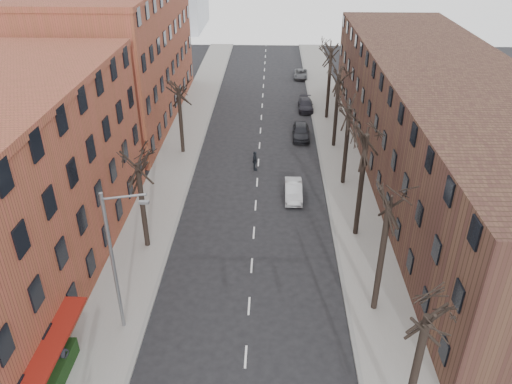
# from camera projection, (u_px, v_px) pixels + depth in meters

# --- Properties ---
(sidewalk_left) EXTENTS (4.00, 90.00, 0.15)m
(sidewalk_left) POSITION_uv_depth(u_px,v_px,m) (181.00, 148.00, 50.80)
(sidewalk_left) COLOR gray
(sidewalk_left) RESTS_ON ground
(sidewalk_right) EXTENTS (4.00, 90.00, 0.15)m
(sidewalk_right) POSITION_uv_depth(u_px,v_px,m) (338.00, 150.00, 50.34)
(sidewalk_right) COLOR gray
(sidewalk_right) RESTS_ON ground
(building_left_far) EXTENTS (12.00, 28.00, 14.00)m
(building_left_far) POSITION_uv_depth(u_px,v_px,m) (118.00, 56.00, 55.45)
(building_left_far) COLOR brown
(building_left_far) RESTS_ON ground
(building_right) EXTENTS (12.00, 50.00, 10.00)m
(building_right) POSITION_uv_depth(u_px,v_px,m) (442.00, 124.00, 43.34)
(building_right) COLOR #492F22
(building_right) RESTS_ON ground
(awning_left) EXTENTS (1.20, 7.00, 0.15)m
(awning_left) POSITION_uv_depth(u_px,v_px,m) (62.00, 382.00, 25.66)
(awning_left) COLOR maroon
(awning_left) RESTS_ON ground
(tree_right_b) EXTENTS (5.20, 5.20, 10.80)m
(tree_right_b) POSITION_uv_depth(u_px,v_px,m) (373.00, 309.00, 30.39)
(tree_right_b) COLOR black
(tree_right_b) RESTS_ON ground
(tree_right_c) EXTENTS (5.20, 5.20, 11.60)m
(tree_right_c) POSITION_uv_depth(u_px,v_px,m) (355.00, 235.00, 37.35)
(tree_right_c) COLOR black
(tree_right_c) RESTS_ON ground
(tree_right_d) EXTENTS (5.20, 5.20, 10.00)m
(tree_right_d) POSITION_uv_depth(u_px,v_px,m) (342.00, 184.00, 44.30)
(tree_right_d) COLOR black
(tree_right_d) RESTS_ON ground
(tree_right_e) EXTENTS (5.20, 5.20, 10.80)m
(tree_right_e) POSITION_uv_depth(u_px,v_px,m) (333.00, 146.00, 51.26)
(tree_right_e) COLOR black
(tree_right_e) RESTS_ON ground
(tree_right_f) EXTENTS (5.20, 5.20, 11.60)m
(tree_right_f) POSITION_uv_depth(u_px,v_px,m) (326.00, 118.00, 58.22)
(tree_right_f) COLOR black
(tree_right_f) RESTS_ON ground
(tree_left_a) EXTENTS (5.20, 5.20, 9.50)m
(tree_left_a) POSITION_uv_depth(u_px,v_px,m) (148.00, 246.00, 36.04)
(tree_left_a) COLOR black
(tree_left_a) RESTS_ON ground
(tree_left_b) EXTENTS (5.20, 5.20, 9.50)m
(tree_left_b) POSITION_uv_depth(u_px,v_px,m) (183.00, 153.00, 49.96)
(tree_left_b) COLOR black
(tree_left_b) RESTS_ON ground
(streetlight) EXTENTS (2.45, 0.22, 9.03)m
(streetlight) POSITION_uv_depth(u_px,v_px,m) (115.00, 258.00, 26.60)
(streetlight) COLOR slate
(streetlight) RESTS_ON ground
(silver_sedan) EXTENTS (1.43, 4.07, 1.34)m
(silver_sedan) POSITION_uv_depth(u_px,v_px,m) (293.00, 191.00, 41.82)
(silver_sedan) COLOR #A1A4A8
(silver_sedan) RESTS_ON ground
(parked_car_near) EXTENTS (1.88, 4.47, 1.51)m
(parked_car_near) POSITION_uv_depth(u_px,v_px,m) (301.00, 131.00, 52.79)
(parked_car_near) COLOR black
(parked_car_near) RESTS_ON ground
(parked_car_mid) EXTENTS (1.76, 4.30, 1.25)m
(parked_car_mid) POSITION_uv_depth(u_px,v_px,m) (306.00, 105.00, 60.35)
(parked_car_mid) COLOR black
(parked_car_mid) RESTS_ON ground
(parked_car_far) EXTENTS (2.14, 4.20, 1.14)m
(parked_car_far) POSITION_uv_depth(u_px,v_px,m) (301.00, 74.00, 71.95)
(parked_car_far) COLOR #4F5156
(parked_car_far) RESTS_ON ground
(pedestrian_a) EXTENTS (0.78, 0.74, 1.80)m
(pedestrian_a) POSITION_uv_depth(u_px,v_px,m) (64.00, 358.00, 25.74)
(pedestrian_a) COLOR black
(pedestrian_a) RESTS_ON sidewalk_left
(pedestrian_crossing) EXTENTS (0.60, 1.15, 1.88)m
(pedestrian_crossing) POSITION_uv_depth(u_px,v_px,m) (255.00, 161.00, 46.17)
(pedestrian_crossing) COLOR black
(pedestrian_crossing) RESTS_ON ground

